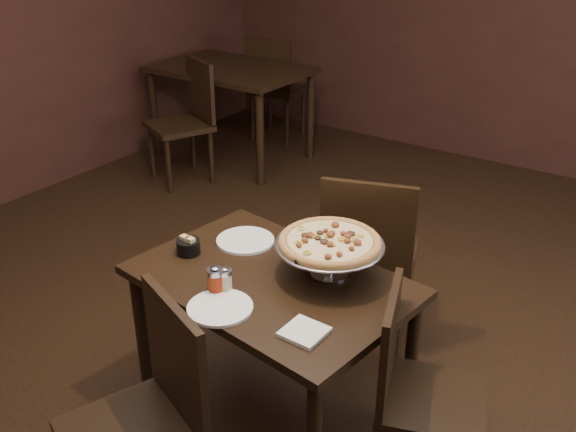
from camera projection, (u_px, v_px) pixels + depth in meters
The scene contains 16 objects.
room at pixel (311, 105), 2.32m from camera, with size 6.04×7.04×2.84m.
dining_table at pixel (271, 297), 2.64m from camera, with size 1.19×0.88×0.69m.
background_table at pixel (231, 79), 5.46m from camera, with size 1.29×0.86×0.81m.
pizza_stand at pixel (330, 242), 2.56m from camera, with size 0.45×0.45×0.18m.
parmesan_shaker at pixel (225, 280), 2.50m from camera, with size 0.06×0.06×0.10m.
pepper_flake_shaker at pixel (215, 280), 2.48m from camera, with size 0.07×0.07×0.12m.
packet_caddy at pixel (188, 246), 2.77m from camera, with size 0.10×0.10×0.08m.
napkin_stack at pixel (304, 332), 2.26m from camera, with size 0.14×0.14×0.02m, color white.
plate_left at pixel (245, 241), 2.87m from camera, with size 0.26×0.26×0.01m, color white.
plate_near at pixel (220, 308), 2.40m from camera, with size 0.25×0.25×0.01m, color white.
serving_spatula at pixel (309, 260), 2.45m from camera, with size 0.14×0.14×0.02m.
chair_far at pixel (369, 254), 3.13m from camera, with size 0.56×0.56×0.94m.
chair_near at pixel (148, 414), 2.19m from camera, with size 0.55×0.55×0.91m.
chair_side at pixel (416, 385), 2.38m from camera, with size 0.49×0.49×0.83m.
bg_chair_far at pixel (274, 85), 5.95m from camera, with size 0.52×0.52×0.97m.
bg_chair_near at pixel (187, 117), 5.09m from camera, with size 0.59×0.59×0.96m.
Camera 1 is at (1.28, -1.88, 2.07)m, focal length 40.00 mm.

